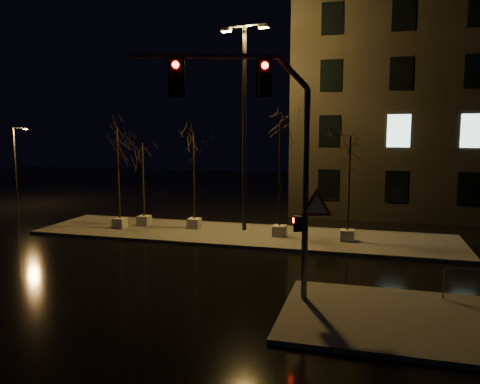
% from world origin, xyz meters
% --- Properties ---
extents(ground, '(90.00, 90.00, 0.00)m').
position_xyz_m(ground, '(0.00, 0.00, 0.00)').
color(ground, black).
rests_on(ground, ground).
extents(median, '(22.00, 5.00, 0.15)m').
position_xyz_m(median, '(0.00, 6.00, 0.07)').
color(median, '#4C4944').
rests_on(median, ground).
extents(sidewalk_corner, '(7.00, 5.00, 0.15)m').
position_xyz_m(sidewalk_corner, '(7.50, -3.50, 0.07)').
color(sidewalk_corner, '#4C4944').
rests_on(sidewalk_corner, ground).
extents(tree_0, '(1.80, 1.80, 5.69)m').
position_xyz_m(tree_0, '(-6.84, 5.57, 4.46)').
color(tree_0, '#A3A098').
rests_on(tree_0, median).
extents(tree_1, '(1.80, 1.80, 4.83)m').
position_xyz_m(tree_1, '(-5.87, 6.57, 3.81)').
color(tree_1, '#A3A098').
rests_on(tree_1, median).
extents(tree_2, '(1.80, 1.80, 5.25)m').
position_xyz_m(tree_2, '(-2.83, 6.57, 4.13)').
color(tree_2, '#A3A098').
rests_on(tree_2, median).
extents(tree_3, '(1.80, 1.80, 5.89)m').
position_xyz_m(tree_3, '(2.08, 5.91, 4.62)').
color(tree_3, '#A3A098').
rests_on(tree_3, median).
extents(tree_4, '(1.80, 1.80, 5.22)m').
position_xyz_m(tree_4, '(5.48, 5.75, 4.11)').
color(tree_4, '#A3A098').
rests_on(tree_4, median).
extents(traffic_signal_mast, '(5.96, 2.06, 7.63)m').
position_xyz_m(traffic_signal_mast, '(3.33, -3.08, 5.16)').
color(traffic_signal_mast, '#5A5C62').
rests_on(traffic_signal_mast, sidewalk_corner).
extents(streetlight_main, '(2.69, 0.80, 10.77)m').
position_xyz_m(streetlight_main, '(-0.05, 6.89, 6.37)').
color(streetlight_main, black).
rests_on(streetlight_main, median).
extents(streetlight_far, '(1.10, 0.52, 5.78)m').
position_xyz_m(streetlight_far, '(-18.81, 11.67, 3.18)').
color(streetlight_far, black).
rests_on(streetlight_far, ground).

